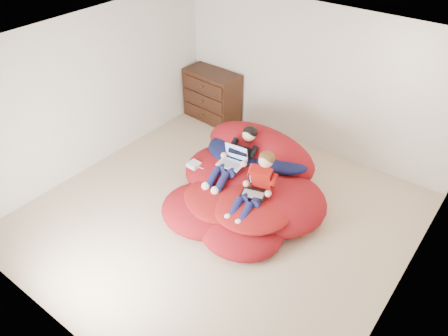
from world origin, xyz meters
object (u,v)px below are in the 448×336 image
younger_boy (257,183)px  laptop_black (257,188)px  laptop_white (233,159)px  beanbag_pile (246,185)px  dresser (212,96)px  older_boy (237,155)px

younger_boy → laptop_black: bearing=-90.0°
younger_boy → laptop_white: (-0.62, 0.28, -0.01)m
beanbag_pile → younger_boy: 0.60m
laptop_white → dresser: bearing=136.2°
laptop_black → dresser: bearing=140.3°
dresser → laptop_white: (1.72, -1.65, 0.15)m
dresser → beanbag_pile: (1.97, -1.64, -0.22)m
younger_boy → older_boy: bearing=148.0°
beanbag_pile → laptop_white: bearing=-179.4°
dresser → laptop_white: bearing=-43.8°
dresser → laptop_white: size_ratio=2.83×
dresser → beanbag_pile: dresser is taller
dresser → laptop_white: 2.38m
beanbag_pile → older_boy: size_ratio=2.13×
younger_boy → laptop_white: size_ratio=2.39×
laptop_white → laptop_black: laptop_white is taller
laptop_white → younger_boy: bearing=-24.4°
laptop_black → younger_boy: bearing=90.0°
beanbag_pile → older_boy: (-0.25, 0.10, 0.38)m
older_boy → younger_boy: size_ratio=1.22×
older_boy → laptop_white: older_boy is taller
dresser → younger_boy: younger_boy is taller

